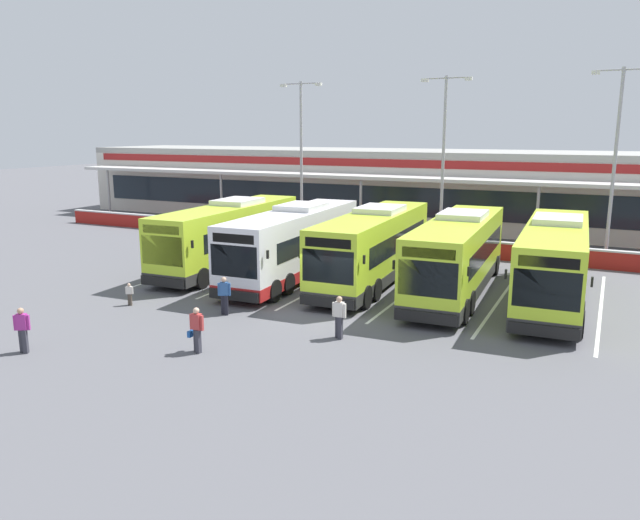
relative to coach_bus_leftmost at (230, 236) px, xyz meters
The scene contains 22 objects.
ground_plane 10.52m from the coach_bus_leftmost, 33.81° to the right, with size 200.00×200.00×0.00m, color #56565B.
terminal_building 22.86m from the coach_bus_leftmost, 67.84° to the left, with size 70.00×13.00×6.00m.
red_barrier_wall 12.33m from the coach_bus_leftmost, 45.40° to the left, with size 60.00×0.40×1.10m.
coach_bus_leftmost is the anchor object (origin of this frame).
coach_bus_left_centre 4.41m from the coach_bus_leftmost, ahead, with size 3.33×12.25×3.78m.
coach_bus_centre 8.49m from the coach_bus_leftmost, ahead, with size 3.33×12.25×3.78m.
coach_bus_right_centre 12.81m from the coach_bus_leftmost, ahead, with size 3.33×12.25×3.78m.
coach_bus_rightmost 17.05m from the coach_bus_leftmost, ahead, with size 3.33×12.25×3.78m.
bay_stripe_far_west 2.61m from the coach_bus_leftmost, behind, with size 0.14×13.00×0.01m, color silver.
bay_stripe_west 2.93m from the coach_bus_leftmost, ahead, with size 0.14×13.00×0.01m, color silver.
bay_stripe_mid_west 6.75m from the coach_bus_leftmost, ahead, with size 0.14×13.00×0.01m, color silver.
bay_stripe_centre 10.86m from the coach_bus_leftmost, ahead, with size 0.14×13.00×0.01m, color silver.
bay_stripe_mid_east 15.02m from the coach_bus_leftmost, ahead, with size 0.14×13.00×0.01m, color silver.
bay_stripe_east 19.19m from the coach_bus_leftmost, ahead, with size 0.14×13.00×0.01m, color silver.
pedestrian_with_handbag 13.49m from the coach_bus_leftmost, 60.87° to the right, with size 0.62×0.31×1.62m.
pedestrian_in_dark_coat 14.50m from the coach_bus_leftmost, 85.44° to the right, with size 0.51×0.36×1.62m.
pedestrian_child 8.43m from the coach_bus_leftmost, 87.97° to the right, with size 0.32×0.21×1.00m.
pedestrian_near_bin 9.12m from the coach_bus_leftmost, 57.49° to the right, with size 0.52×0.34×1.62m.
pedestrian_approaching_bus 13.34m from the coach_bus_leftmost, 38.48° to the right, with size 0.53×0.30×1.62m.
lamp_post_west 12.49m from the coach_bus_leftmost, 97.31° to the left, with size 3.24×0.28×11.00m.
lamp_post_centre 15.25m from the coach_bus_leftmost, 51.97° to the left, with size 3.24×0.28×11.00m.
lamp_post_east 22.18m from the coach_bus_leftmost, 28.66° to the left, with size 3.24×0.28×11.00m.
Camera 1 is at (10.52, -22.14, 7.57)m, focal length 34.00 mm.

